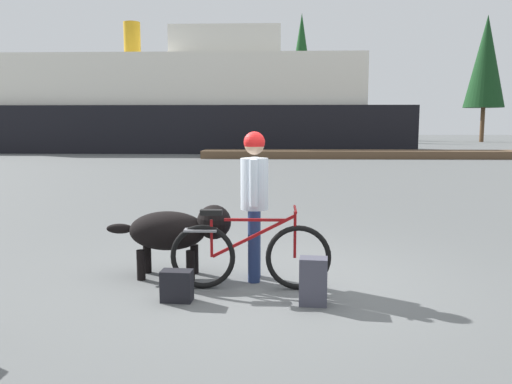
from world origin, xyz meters
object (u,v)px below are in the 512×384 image
Objects in this scene: person_cyclist at (254,191)px; backpack at (313,281)px; handbag_pannier at (177,286)px; ferry_boat at (187,106)px; bicycle at (249,255)px; sailboat_moored at (87,140)px; dog at (177,230)px.

person_cyclist is 1.33m from backpack.
ferry_boat is at bearing 99.42° from handbag_pannier.
person_cyclist is 1.42m from handbag_pannier.
ferry_boat reaches higher than handbag_pannier.
backpack is 1.40m from handbag_pannier.
bicycle is 0.06× the size of ferry_boat.
sailboat_moored is (-15.53, 36.08, 0.24)m from backpack.
sailboat_moored is at bearing 113.30° from backpack.
handbag_pannier is at bearing -149.35° from bicycle.
person_cyclist is 1.05m from dog.
backpack is 1.48× the size of handbag_pannier.
ferry_boat is (-5.77, 29.33, 1.92)m from person_cyclist.
person_cyclist is 0.25× the size of sailboat_moored.
handbag_pannier is (-0.77, -0.80, -0.89)m from person_cyclist.
bicycle reaches higher than dog.
sailboat_moored is (-14.13, 36.03, 0.32)m from handbag_pannier.
bicycle reaches higher than handbag_pannier.
person_cyclist is 3.57× the size of backpack.
ferry_boat is 4.14× the size of sailboat_moored.
ferry_boat is (-4.84, 29.27, 2.41)m from dog.
bicycle is at bearing -26.39° from dog.
backpack is 39.28m from sailboat_moored.
person_cyclist reaches higher than bicycle.
dog is at bearing 100.34° from handbag_pannier.
person_cyclist is at bearing -4.20° from dog.
bicycle is 3.66× the size of backpack.
handbag_pannier is 0.01× the size of ferry_boat.
dog is at bearing -80.61° from ferry_boat.
dog is at bearing -68.33° from sailboat_moored.
ferry_boat is (-5.00, 30.14, 2.81)m from handbag_pannier.
backpack is at bearing -66.70° from sailboat_moored.
dog is 0.21× the size of sailboat_moored.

